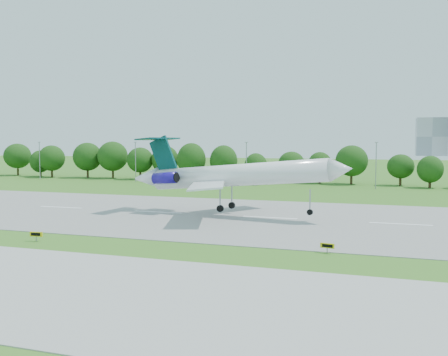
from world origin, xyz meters
TOP-DOWN VIEW (x-y plane):
  - ground at (0.00, 0.00)m, footprint 600.00×600.00m
  - runway at (0.00, 25.00)m, footprint 400.00×45.00m
  - taxiway at (0.00, -18.00)m, footprint 400.00×23.00m
  - tree_line at (0.00, 92.00)m, footprint 288.40×8.40m
  - light_poles at (-2.50, 82.00)m, footprint 175.90×0.25m
  - airliner at (-7.43, 25.26)m, footprint 39.41×28.38m
  - taxi_sign_left at (-23.38, -2.46)m, footprint 1.71×0.38m
  - taxi_sign_centre at (11.81, 2.26)m, footprint 1.60×0.42m
  - service_vehicle_a at (-18.23, 82.07)m, footprint 3.73×1.78m
  - service_vehicle_b at (-33.32, 79.72)m, footprint 3.29×1.48m

SIDE VIEW (x-z plane):
  - ground at x=0.00m, z-range 0.00..0.00m
  - runway at x=0.00m, z-range 0.00..0.08m
  - taxiway at x=0.00m, z-range 0.00..0.08m
  - service_vehicle_b at x=-33.32m, z-range 0.00..1.10m
  - service_vehicle_a at x=-18.23m, z-range 0.00..1.18m
  - taxi_sign_centre at x=11.81m, z-range 0.27..1.38m
  - taxi_sign_left at x=-23.38m, z-range 0.28..1.48m
  - tree_line at x=0.00m, z-range 0.99..11.39m
  - light_poles at x=-2.50m, z-range 0.24..12.43m
  - airliner at x=-7.43m, z-range 0.59..13.14m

